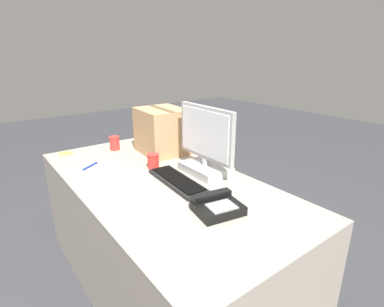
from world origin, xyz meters
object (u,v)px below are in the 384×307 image
paper_cup_left (115,143)px  spoon (143,213)px  monitor (206,147)px  cardboard_box (162,131)px  paper_cup_right (153,161)px  desk_phone (217,206)px  keyboard (177,181)px  sticky_note_pad (66,153)px  pen_marker (90,166)px

paper_cup_left → spoon: size_ratio=0.63×
monitor → cardboard_box: 0.49m
paper_cup_right → spoon: bearing=-35.2°
spoon → cardboard_box: cardboard_box is taller
monitor → desk_phone: size_ratio=1.93×
desk_phone → cardboard_box: 0.94m
desk_phone → spoon: size_ratio=1.45×
keyboard → paper_cup_right: 0.29m
cardboard_box → sticky_note_pad: size_ratio=4.31×
sticky_note_pad → keyboard: bearing=21.7°
spoon → sticky_note_pad: (-1.09, -0.04, 0.00)m
monitor → cardboard_box: monitor is taller
keyboard → desk_phone: bearing=-1.0°
monitor → spoon: monitor is taller
paper_cup_left → paper_cup_right: 0.50m
keyboard → cardboard_box: bearing=160.5°
monitor → pen_marker: monitor is taller
monitor → desk_phone: (0.40, -0.26, -0.13)m
keyboard → paper_cup_right: size_ratio=4.86×
spoon → sticky_note_pad: sticky_note_pad is taller
pen_marker → paper_cup_left: bearing=-171.6°
desk_phone → monitor: bearing=157.8°
paper_cup_right → paper_cup_left: bearing=-175.0°
cardboard_box → sticky_note_pad: 0.72m
desk_phone → pen_marker: desk_phone is taller
keyboard → spoon: bearing=-56.7°
monitor → cardboard_box: (-0.49, -0.00, 0.00)m
sticky_note_pad → cardboard_box: bearing=56.4°
cardboard_box → paper_cup_left: bearing=-135.4°
desk_phone → paper_cup_right: size_ratio=2.53×
keyboard → sticky_note_pad: 0.98m
cardboard_box → pen_marker: (-0.03, -0.54, -0.16)m
paper_cup_right → cardboard_box: (-0.24, 0.22, 0.11)m
monitor → paper_cup_left: bearing=-160.8°
spoon → cardboard_box: (-0.70, 0.54, 0.16)m
keyboard → desk_phone: desk_phone is taller
monitor → pen_marker: size_ratio=3.80×
paper_cup_left → sticky_note_pad: (-0.13, -0.33, -0.05)m
desk_phone → pen_marker: (-0.92, -0.28, -0.02)m
spoon → cardboard_box: 0.90m
cardboard_box → sticky_note_pad: (-0.39, -0.59, -0.16)m
cardboard_box → pen_marker: 0.56m
spoon → keyboard: bearing=-61.1°
monitor → paper_cup_right: size_ratio=4.86×
paper_cup_right → pen_marker: (-0.26, -0.32, -0.04)m
keyboard → sticky_note_pad: (-0.91, -0.36, -0.01)m
cardboard_box → pen_marker: size_ratio=3.06×
monitor → pen_marker: bearing=-134.0°
paper_cup_right → pen_marker: size_ratio=0.78×
keyboard → desk_phone: 0.38m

